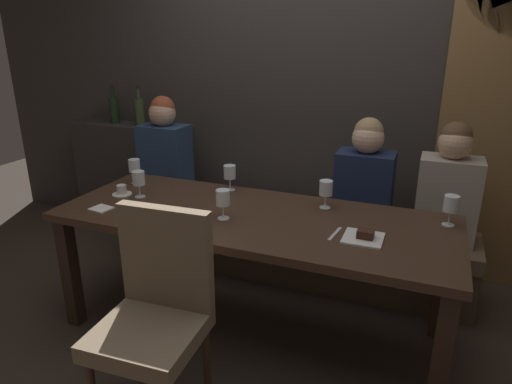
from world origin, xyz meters
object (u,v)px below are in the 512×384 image
(diner_redhead, at_px, (165,152))
(wine_glass_far_left, at_px, (326,189))
(wine_bottle_pale_label, at_px, (140,111))
(dessert_plate, at_px, (364,237))
(fork_on_table, at_px, (335,234))
(wine_glass_center_front, at_px, (223,198))
(wine_glass_end_right, at_px, (451,205))
(espresso_cup, at_px, (122,191))
(banquette_bench, at_px, (289,246))
(diner_far_end, at_px, (449,186))
(wine_glass_far_right, at_px, (134,166))
(dining_table, at_px, (252,229))
(wine_bottle_dark_red, at_px, (114,109))
(diner_bearded, at_px, (365,179))
(chair_near_side, at_px, (156,305))
(wine_glass_end_left, at_px, (230,173))
(wine_glass_near_left, at_px, (139,179))

(diner_redhead, bearing_deg, wine_glass_far_left, -19.21)
(wine_bottle_pale_label, relative_size, dessert_plate, 1.72)
(fork_on_table, bearing_deg, wine_glass_center_front, -171.04)
(wine_glass_end_right, bearing_deg, espresso_cup, -172.50)
(wine_glass_center_front, bearing_deg, banquette_bench, 81.23)
(wine_glass_end_right, bearing_deg, dessert_plate, -138.65)
(diner_redhead, distance_m, diner_far_end, 2.03)
(banquette_bench, height_order, wine_glass_far_right, wine_glass_far_right)
(dining_table, distance_m, espresso_cup, 0.88)
(diner_far_end, relative_size, wine_glass_far_left, 4.59)
(wine_bottle_pale_label, distance_m, fork_on_table, 2.23)
(wine_bottle_dark_red, xyz_separation_m, wine_glass_far_right, (0.77, -0.80, -0.21))
(wine_glass_far_right, height_order, espresso_cup, wine_glass_far_right)
(espresso_cup, bearing_deg, wine_glass_far_left, 11.72)
(diner_redhead, distance_m, wine_glass_end_right, 2.09)
(diner_bearded, xyz_separation_m, wine_glass_far_right, (-1.44, -0.45, 0.05))
(wine_glass_end_right, xyz_separation_m, dessert_plate, (-0.38, -0.34, -0.10))
(diner_far_end, relative_size, wine_glass_far_right, 4.59)
(dining_table, distance_m, wine_bottle_dark_red, 2.04)
(espresso_cup, bearing_deg, diner_redhead, 101.44)
(wine_bottle_dark_red, distance_m, wine_bottle_pale_label, 0.27)
(diner_bearded, bearing_deg, diner_far_end, 4.61)
(chair_near_side, distance_m, wine_glass_far_left, 1.14)
(espresso_cup, distance_m, fork_on_table, 1.36)
(dessert_plate, bearing_deg, diner_redhead, 153.53)
(wine_glass_far_left, bearing_deg, banquette_bench, 127.90)
(banquette_bench, height_order, wine_glass_center_front, wine_glass_center_front)
(wine_glass_far_right, relative_size, wine_glass_end_right, 1.00)
(diner_bearded, xyz_separation_m, diner_far_end, (0.50, 0.04, 0.00))
(wine_bottle_pale_label, bearing_deg, espresso_cup, -61.30)
(wine_glass_end_right, bearing_deg, wine_glass_far_right, -179.54)
(diner_bearded, height_order, wine_bottle_pale_label, wine_bottle_pale_label)
(dining_table, relative_size, wine_glass_far_left, 13.41)
(wine_bottle_dark_red, bearing_deg, dining_table, -31.19)
(wine_bottle_dark_red, bearing_deg, wine_glass_far_left, -20.81)
(wine_glass_center_front, xyz_separation_m, wine_glass_end_left, (-0.17, 0.44, 0.00))
(diner_bearded, relative_size, wine_glass_end_left, 4.57)
(banquette_bench, relative_size, espresso_cup, 20.83)
(diner_far_end, xyz_separation_m, wine_glass_end_left, (-1.30, -0.39, 0.05))
(diner_redhead, relative_size, wine_glass_end_right, 4.89)
(wine_glass_center_front, relative_size, wine_glass_near_left, 1.00)
(wine_glass_end_right, relative_size, dessert_plate, 0.86)
(dessert_plate, bearing_deg, wine_glass_far_left, 128.90)
(wine_glass_far_left, bearing_deg, espresso_cup, -168.28)
(diner_far_end, height_order, fork_on_table, diner_far_end)
(wine_glass_far_right, relative_size, wine_glass_near_left, 1.00)
(wine_glass_center_front, bearing_deg, diner_redhead, 136.96)
(wine_glass_far_right, distance_m, fork_on_table, 1.46)
(wine_bottle_dark_red, xyz_separation_m, fork_on_table, (2.19, -1.12, -0.33))
(dining_table, distance_m, wine_bottle_pale_label, 1.80)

